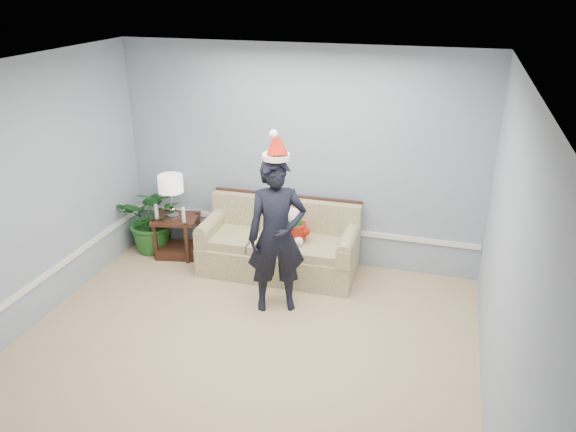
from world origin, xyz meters
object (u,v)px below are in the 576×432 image
(sofa, at_px, (280,247))
(teddy_bear, at_px, (294,229))
(table_lamp, at_px, (171,185))
(houseplant, at_px, (153,219))
(man, at_px, (277,236))
(side_table, at_px, (178,240))

(sofa, height_order, teddy_bear, teddy_bear)
(sofa, distance_m, table_lamp, 1.58)
(houseplant, bearing_deg, sofa, -1.57)
(sofa, relative_size, houseplant, 2.08)
(houseplant, distance_m, man, 2.19)
(table_lamp, xyz_separation_m, teddy_bear, (1.65, -0.12, -0.33))
(table_lamp, bearing_deg, side_table, -14.01)
(houseplant, xyz_separation_m, man, (1.97, -0.86, 0.40))
(houseplant, distance_m, teddy_bear, 1.98)
(sofa, bearing_deg, teddy_bear, -25.56)
(houseplant, relative_size, man, 0.53)
(man, bearing_deg, table_lamp, 130.64)
(side_table, distance_m, table_lamp, 0.75)
(teddy_bear, bearing_deg, side_table, 172.68)
(table_lamp, distance_m, teddy_bear, 1.69)
(sofa, relative_size, side_table, 2.98)
(side_table, height_order, houseplant, houseplant)
(man, xyz_separation_m, teddy_bear, (-0.01, 0.72, -0.23))
(houseplant, bearing_deg, table_lamp, -5.13)
(man, bearing_deg, sofa, 82.55)
(side_table, xyz_separation_m, teddy_bear, (1.61, -0.11, 0.42))
(side_table, bearing_deg, table_lamp, 165.99)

